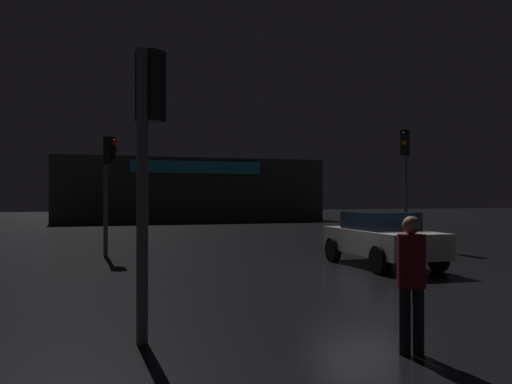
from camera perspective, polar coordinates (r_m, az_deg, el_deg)
The scene contains 7 objects.
ground_plane at distance 14.51m, azimuth 10.94°, elevation -8.07°, with size 120.00×120.00×0.00m, color black.
store_building at distance 45.68m, azimuth -7.28°, elevation 0.22°, with size 21.04×8.44×4.90m.
traffic_signal_main at distance 21.69m, azimuth 15.31°, elevation 2.98°, with size 0.42×0.43×4.47m.
traffic_signal_opposite at distance 18.08m, azimuth -15.12°, elevation 2.18°, with size 0.43×0.42×3.83m.
traffic_signal_cross_left at distance 7.40m, azimuth -11.21°, elevation 5.60°, with size 0.43×0.41×3.86m.
car_far at distance 15.42m, azimuth 12.95°, elevation -4.70°, with size 2.01×4.19×1.49m.
pedestrian at distance 6.96m, azimuth 15.92°, elevation -8.22°, with size 0.44×0.44×1.68m.
Camera 1 is at (-6.98, -12.58, 1.92)m, focal length 38.34 mm.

